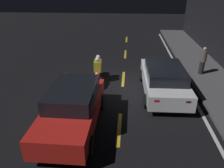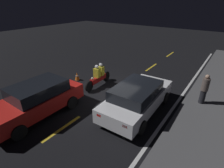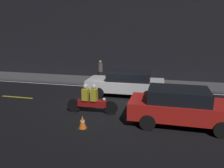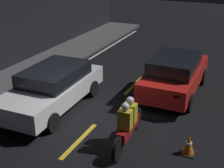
% 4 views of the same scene
% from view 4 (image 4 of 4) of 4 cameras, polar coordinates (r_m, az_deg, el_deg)
% --- Properties ---
extents(ground_plane, '(56.00, 56.00, 0.00)m').
position_cam_4_polar(ground_plane, '(9.99, -3.13, -7.42)').
color(ground_plane, black).
extents(lane_dash_c, '(2.00, 0.14, 0.01)m').
position_cam_4_polar(lane_dash_c, '(9.25, -6.02, -10.23)').
color(lane_dash_c, gold).
rests_on(lane_dash_c, ground).
extents(lane_dash_d, '(2.00, 0.14, 0.01)m').
position_cam_4_polar(lane_dash_d, '(12.86, 4.03, -0.21)').
color(lane_dash_d, gold).
rests_on(lane_dash_d, ground).
extents(lane_dash_e, '(2.00, 0.14, 0.01)m').
position_cam_4_polar(lane_dash_e, '(16.90, 9.44, 5.25)').
color(lane_dash_e, gold).
rests_on(lane_dash_e, ground).
extents(lane_solid_kerb, '(25.20, 0.14, 0.01)m').
position_cam_4_polar(lane_solid_kerb, '(11.71, -17.62, -3.72)').
color(lane_solid_kerb, silver).
rests_on(lane_solid_kerb, ground).
extents(sedan_white, '(4.51, 2.01, 1.41)m').
position_cam_4_polar(sedan_white, '(10.99, -10.76, -0.49)').
color(sedan_white, silver).
rests_on(sedan_white, ground).
extents(taxi_red, '(4.30, 1.90, 1.52)m').
position_cam_4_polar(taxi_red, '(12.08, 11.46, 1.89)').
color(taxi_red, red).
rests_on(taxi_red, ground).
extents(motorcycle, '(2.41, 0.39, 1.39)m').
position_cam_4_polar(motorcycle, '(8.75, 2.91, -7.22)').
color(motorcycle, black).
rests_on(motorcycle, ground).
extents(traffic_cone_near, '(0.41, 0.41, 0.55)m').
position_cam_4_polar(traffic_cone_near, '(8.77, 13.82, -10.77)').
color(traffic_cone_near, black).
rests_on(traffic_cone_near, ground).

